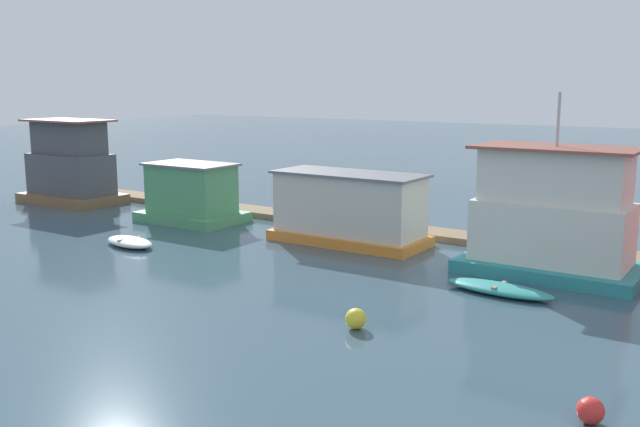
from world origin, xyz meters
TOP-DOWN VIEW (x-y plane):
  - ground_plane at (0.00, 0.00)m, footprint 200.00×200.00m
  - dock_walkway at (0.00, 3.18)m, footprint 51.00×1.95m
  - houseboat_brown at (-19.32, -0.05)m, footprint 6.32×3.80m
  - houseboat_green at (-8.72, -0.42)m, footprint 5.44×3.63m
  - houseboat_orange at (1.12, -0.25)m, footprint 7.35×3.21m
  - houseboat_teal at (10.57, -0.56)m, footprint 6.83×4.02m
  - dinghy_white at (-6.88, -6.46)m, footprint 3.13×1.87m
  - dinghy_teal at (9.89, -4.37)m, footprint 4.04×1.55m
  - mooring_post_centre at (9.48, 1.95)m, footprint 0.29×0.29m
  - buoy_red at (14.97, -12.78)m, footprint 0.61×0.61m
  - buoy_yellow at (7.51, -10.34)m, footprint 0.65×0.65m

SIDE VIEW (x-z plane):
  - ground_plane at x=0.00m, z-range 0.00..0.00m
  - dock_walkway at x=0.00m, z-range 0.00..0.30m
  - dinghy_teal at x=9.89m, z-range 0.00..0.38m
  - dinghy_white at x=-6.88m, z-range 0.00..0.42m
  - buoy_red at x=14.97m, z-range 0.00..0.61m
  - buoy_yellow at x=7.51m, z-range 0.00..0.65m
  - mooring_post_centre at x=9.48m, z-range 0.00..2.14m
  - houseboat_green at x=-8.72m, z-range -0.12..3.04m
  - houseboat_orange at x=1.12m, z-range -0.05..3.28m
  - houseboat_brown at x=-19.32m, z-range -0.34..4.85m
  - houseboat_teal at x=10.57m, z-range -1.26..5.79m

